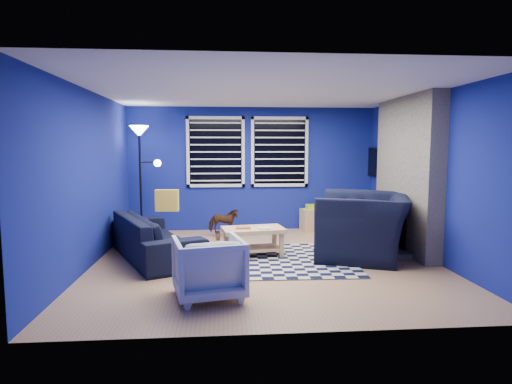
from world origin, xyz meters
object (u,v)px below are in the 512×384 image
at_px(sofa, 154,236).
at_px(armchair_bent, 209,267).
at_px(tv, 378,162).
at_px(coffee_table, 253,236).
at_px(armchair_big, 363,226).
at_px(rocking_horse, 223,221).
at_px(cabinet, 314,219).
at_px(floor_lamp, 141,146).

relative_size(sofa, armchair_bent, 2.94).
relative_size(tv, coffee_table, 0.99).
relative_size(armchair_big, coffee_table, 1.49).
distance_m(sofa, armchair_big, 3.22).
bearing_deg(coffee_table, rocking_horse, 107.28).
bearing_deg(armchair_bent, coffee_table, -121.78).
relative_size(armchair_big, cabinet, 2.60).
distance_m(sofa, rocking_horse, 1.76).
bearing_deg(cabinet, armchair_bent, -126.68).
height_order(sofa, floor_lamp, floor_lamp).
height_order(armchair_big, rocking_horse, armchair_big).
bearing_deg(tv, floor_lamp, -178.75).
xyz_separation_m(armchair_bent, cabinet, (2.03, 3.74, -0.11)).
distance_m(tv, armchair_big, 2.26).
bearing_deg(floor_lamp, rocking_horse, -5.50).
height_order(rocking_horse, cabinet, rocking_horse).
relative_size(sofa, armchair_big, 1.50).
bearing_deg(armchair_big, sofa, -73.72).
xyz_separation_m(tv, cabinet, (-1.20, 0.25, -1.16)).
bearing_deg(rocking_horse, coffee_table, -159.34).
distance_m(armchair_big, cabinet, 2.14).
relative_size(armchair_bent, floor_lamp, 0.37).
height_order(tv, sofa, tv).
bearing_deg(coffee_table, armchair_bent, -109.54).
distance_m(armchair_bent, rocking_horse, 3.25).
bearing_deg(floor_lamp, coffee_table, -39.14).
height_order(tv, cabinet, tv).
bearing_deg(cabinet, floor_lamp, 177.76).
distance_m(armchair_bent, cabinet, 4.26).
bearing_deg(cabinet, sofa, -155.22).
xyz_separation_m(armchair_big, cabinet, (-0.29, 2.10, -0.25)).
bearing_deg(tv, armchair_bent, -132.81).
height_order(sofa, coffee_table, sofa).
relative_size(armchair_big, rocking_horse, 2.69).
bearing_deg(sofa, cabinet, -81.78).
relative_size(armchair_big, armchair_bent, 1.97).
height_order(tv, floor_lamp, floor_lamp).
bearing_deg(floor_lamp, sofa, -73.66).
distance_m(armchair_big, floor_lamp, 4.24).
xyz_separation_m(sofa, armchair_big, (3.21, -0.21, 0.16)).
bearing_deg(armchair_bent, rocking_horse, -105.45).
relative_size(armchair_big, floor_lamp, 0.72).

